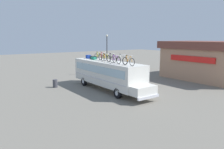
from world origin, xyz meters
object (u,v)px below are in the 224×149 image
object	(u,v)px
rooftop_bicycle_3	(105,58)
rooftop_bicycle_5	(115,60)
luggage_bag_2	(93,58)
rooftop_bicycle_2	(102,57)
rooftop_bicycle_4	(112,59)
rooftop_bicycle_7	(128,61)
street_lamp	(107,52)
rooftop_bicycle_1	(98,56)
luggage_bag_3	(94,58)
luggage_bag_1	(88,57)
rooftop_bicycle_6	(122,60)
bus	(108,73)
trash_bin	(55,84)

from	to	relation	value
rooftop_bicycle_3	rooftop_bicycle_5	bearing A→B (deg)	-4.61
luggage_bag_2	rooftop_bicycle_2	world-z (taller)	rooftop_bicycle_2
luggage_bag_2	rooftop_bicycle_4	bearing A→B (deg)	-4.85
rooftop_bicycle_2	rooftop_bicycle_7	distance (m)	5.01
rooftop_bicycle_3	rooftop_bicycle_5	world-z (taller)	rooftop_bicycle_3
street_lamp	rooftop_bicycle_1	bearing A→B (deg)	-41.20
rooftop_bicycle_1	rooftop_bicycle_5	bearing A→B (deg)	-7.69
luggage_bag_2	rooftop_bicycle_2	bearing A→B (deg)	-3.94
rooftop_bicycle_5	luggage_bag_3	bearing A→B (deg)	176.84
luggage_bag_2	rooftop_bicycle_3	xyz separation A→B (m)	(3.32, -0.48, 0.21)
luggage_bag_1	rooftop_bicycle_7	xyz separation A→B (m)	(8.05, -0.36, 0.18)
rooftop_bicycle_5	rooftop_bicycle_7	bearing A→B (deg)	1.47
rooftop_bicycle_4	rooftop_bicycle_6	xyz separation A→B (m)	(1.96, -0.19, 0.02)
luggage_bag_3	rooftop_bicycle_3	size ratio (longest dim) A/B	0.40
bus	rooftop_bicycle_1	distance (m)	2.75
rooftop_bicycle_2	luggage_bag_1	bearing A→B (deg)	-178.64
rooftop_bicycle_6	trash_bin	distance (m)	8.68
rooftop_bicycle_1	trash_bin	xyz separation A→B (m)	(-2.15, -4.42, -2.99)
rooftop_bicycle_7	trash_bin	bearing A→B (deg)	-154.20
luggage_bag_1	trash_bin	bearing A→B (deg)	-90.85
rooftop_bicycle_7	street_lamp	distance (m)	12.96
rooftop_bicycle_2	rooftop_bicycle_7	size ratio (longest dim) A/B	0.99
luggage_bag_2	rooftop_bicycle_6	bearing A→B (deg)	-5.04
trash_bin	street_lamp	size ratio (longest dim) A/B	0.15
rooftop_bicycle_2	street_lamp	bearing A→B (deg)	142.81
rooftop_bicycle_5	trash_bin	size ratio (longest dim) A/B	1.93
rooftop_bicycle_3	rooftop_bicycle_7	size ratio (longest dim) A/B	0.98
luggage_bag_1	bus	bearing A→B (deg)	-0.43
luggage_bag_1	rooftop_bicycle_5	distance (m)	6.14
luggage_bag_3	trash_bin	xyz separation A→B (m)	(-1.58, -4.13, -2.76)
rooftop_bicycle_4	rooftop_bicycle_6	size ratio (longest dim) A/B	0.95
bus	luggage_bag_1	xyz separation A→B (m)	(-4.30, 0.03, 1.47)
rooftop_bicycle_3	trash_bin	distance (m)	6.54
rooftop_bicycle_2	rooftop_bicycle_4	distance (m)	2.05
rooftop_bicycle_7	rooftop_bicycle_4	bearing A→B (deg)	175.69
luggage_bag_2	trash_bin	xyz separation A→B (m)	(-0.87, -4.51, -2.76)
bus	rooftop_bicycle_4	bearing A→B (deg)	-7.36
luggage_bag_1	rooftop_bicycle_2	world-z (taller)	rooftop_bicycle_2
rooftop_bicycle_1	rooftop_bicycle_4	xyz separation A→B (m)	(3.00, -0.27, 0.01)
rooftop_bicycle_5	rooftop_bicycle_4	bearing A→B (deg)	165.13
luggage_bag_1	rooftop_bicycle_2	size ratio (longest dim) A/B	0.30
rooftop_bicycle_4	rooftop_bicycle_7	world-z (taller)	rooftop_bicycle_7
rooftop_bicycle_4	street_lamp	xyz separation A→B (m)	(-8.76, 5.31, -0.02)
rooftop_bicycle_5	rooftop_bicycle_7	size ratio (longest dim) A/B	0.99
luggage_bag_1	street_lamp	size ratio (longest dim) A/B	0.09
luggage_bag_2	rooftop_bicycle_5	world-z (taller)	rooftop_bicycle_5
rooftop_bicycle_2	rooftop_bicycle_3	bearing A→B (deg)	-16.64
luggage_bag_3	street_lamp	xyz separation A→B (m)	(-5.19, 5.33, 0.22)
rooftop_bicycle_3	rooftop_bicycle_5	xyz separation A→B (m)	(1.99, -0.16, -0.00)
rooftop_bicycle_4	street_lamp	world-z (taller)	street_lamp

